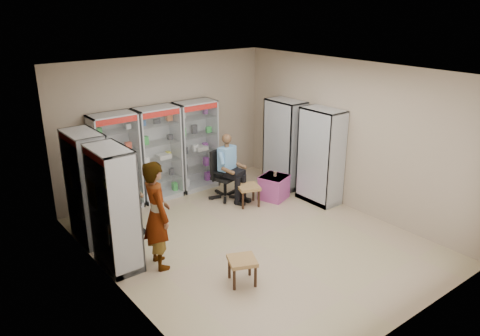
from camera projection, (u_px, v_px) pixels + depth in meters
floor at (253, 240)px, 8.39m from camera, size 6.00×6.00×0.00m
room_shell at (254, 135)px, 7.71m from camera, size 5.02×6.02×3.01m
cabinet_back_left at (116, 163)px, 9.32m from camera, size 0.90×0.50×2.00m
cabinet_back_mid at (158, 154)px, 9.87m from camera, size 0.90×0.50×2.00m
cabinet_back_right at (196, 146)px, 10.42m from camera, size 0.90×0.50×2.00m
cabinet_right_far at (284, 144)px, 10.52m from camera, size 0.90×0.50×2.00m
cabinet_right_near at (321, 156)px, 9.70m from camera, size 0.90×0.50×2.00m
cabinet_left_far at (88, 188)px, 8.09m from camera, size 0.90×0.50×2.00m
cabinet_left_near at (114, 209)px, 7.27m from camera, size 0.90×0.50×2.00m
wooden_chair at (122, 202)px, 8.81m from camera, size 0.42×0.42×0.94m
seated_customer at (122, 193)px, 8.71m from camera, size 0.44×0.60×1.34m
office_chair at (225, 175)px, 10.00m from camera, size 0.73×0.73×1.07m
seated_shopkeeper at (226, 169)px, 9.92m from camera, size 0.61×0.72×1.36m
pink_trunk at (274, 187)px, 10.07m from camera, size 0.67×0.66×0.51m
tea_glass at (275, 174)px, 9.97m from camera, size 0.07×0.07×0.11m
woven_stool_a at (248, 195)px, 9.77m from camera, size 0.56×0.56×0.43m
woven_stool_b at (242, 271)px, 7.08m from camera, size 0.54×0.54×0.41m
standing_man at (157, 215)px, 7.32m from camera, size 0.53×0.71×1.78m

